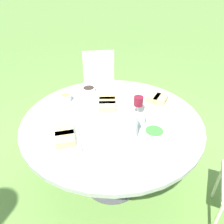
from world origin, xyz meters
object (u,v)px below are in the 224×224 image
(chair_near_right, at_px, (100,79))
(dining_table, at_px, (112,128))
(water_pitcher, at_px, (131,126))
(wine_glass, at_px, (139,102))

(chair_near_right, bearing_deg, dining_table, 84.95)
(dining_table, bearing_deg, chair_near_right, -95.05)
(water_pitcher, distance_m, wine_glass, 0.31)
(chair_near_right, xyz_separation_m, wine_glass, (-0.11, 1.33, 0.38))
(dining_table, xyz_separation_m, chair_near_right, (-0.12, -1.35, -0.15))
(chair_near_right, distance_m, wine_glass, 1.39)
(water_pitcher, bearing_deg, wine_glass, -118.25)
(dining_table, distance_m, wine_glass, 0.32)
(water_pitcher, xyz_separation_m, wine_glass, (-0.15, -0.27, 0.03))
(dining_table, distance_m, water_pitcher, 0.34)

